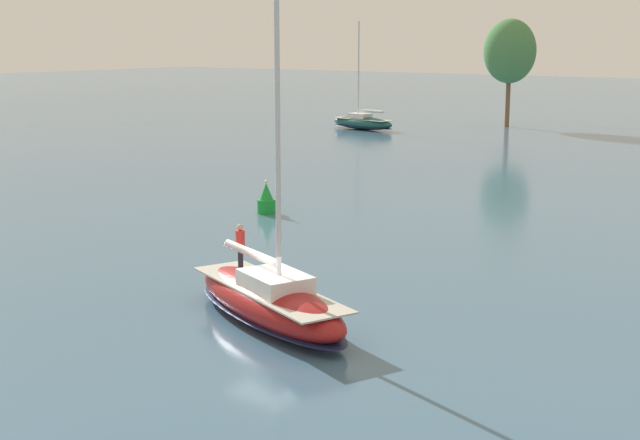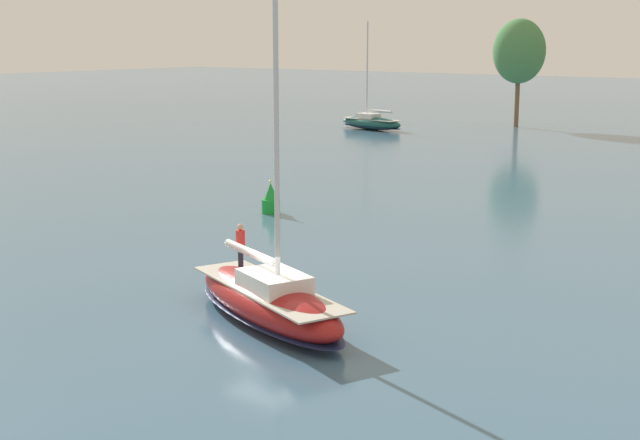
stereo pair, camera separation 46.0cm
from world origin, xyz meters
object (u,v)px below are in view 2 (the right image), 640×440
(tree_shore_left, at_px, (519,51))
(sailboat_moored_far_slip, at_px, (371,122))
(sailboat_main, at_px, (268,299))
(channel_buoy, at_px, (271,200))

(tree_shore_left, relative_size, sailboat_moored_far_slip, 1.03)
(tree_shore_left, distance_m, sailboat_main, 73.39)
(tree_shore_left, xyz_separation_m, sailboat_moored_far_slip, (-11.36, -11.93, -7.47))
(sailboat_moored_far_slip, distance_m, channel_buoy, 47.49)
(tree_shore_left, height_order, sailboat_moored_far_slip, tree_shore_left)
(tree_shore_left, xyz_separation_m, channel_buoy, (10.10, -54.30, -7.50))
(tree_shore_left, distance_m, channel_buoy, 55.73)
(sailboat_main, bearing_deg, tree_shore_left, 108.09)
(tree_shore_left, distance_m, sailboat_moored_far_slip, 18.09)
(channel_buoy, bearing_deg, sailboat_main, -50.24)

